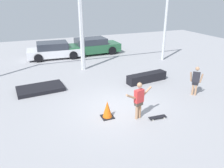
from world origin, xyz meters
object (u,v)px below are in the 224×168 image
(parked_car_green, at_px, (92,46))
(bystander, at_px, (196,80))
(grind_box, at_px, (147,78))
(manual_pad, at_px, (41,89))
(skateboarder, at_px, (139,99))
(parked_car_white, at_px, (54,50))
(traffic_cone, at_px, (107,110))
(skateboard, at_px, (158,117))

(parked_car_green, xyz_separation_m, bystander, (2.25, -9.85, 0.17))
(grind_box, height_order, manual_pad, grind_box)
(skateboarder, xyz_separation_m, grind_box, (2.40, 3.41, -0.62))
(parked_car_white, bearing_deg, traffic_cone, -83.03)
(skateboarder, height_order, grind_box, skateboarder)
(grind_box, height_order, parked_car_green, parked_car_green)
(skateboard, height_order, parked_car_white, parked_car_white)
(grind_box, bearing_deg, skateboarder, -125.10)
(grind_box, bearing_deg, parked_car_white, 119.81)
(grind_box, xyz_separation_m, parked_car_white, (-4.17, 7.27, 0.36))
(skateboarder, distance_m, parked_car_white, 10.84)
(grind_box, height_order, parked_car_white, parked_car_white)
(parked_car_white, bearing_deg, manual_pad, -101.48)
(parked_car_green, xyz_separation_m, traffic_cone, (-2.55, -10.24, -0.30))
(grind_box, distance_m, manual_pad, 5.92)
(parked_car_white, distance_m, parked_car_green, 3.18)
(grind_box, relative_size, parked_car_white, 0.57)
(skateboarder, height_order, parked_car_white, skateboarder)
(bystander, distance_m, traffic_cone, 4.84)
(skateboarder, relative_size, parked_car_green, 0.35)
(manual_pad, relative_size, traffic_cone, 3.25)
(manual_pad, bearing_deg, parked_car_green, 52.67)
(skateboarder, distance_m, manual_pad, 5.64)
(parked_car_white, bearing_deg, parked_car_green, 4.96)
(parked_car_white, relative_size, traffic_cone, 5.95)
(parked_car_green, bearing_deg, skateboarder, -98.92)
(skateboarder, height_order, parked_car_green, skateboarder)
(skateboarder, height_order, manual_pad, skateboarder)
(grind_box, distance_m, bystander, 2.85)
(manual_pad, height_order, bystander, bystander)
(skateboarder, distance_m, bystander, 3.78)
(bystander, bearing_deg, parked_car_green, -29.00)
(manual_pad, xyz_separation_m, traffic_cone, (2.30, -3.87, 0.26))
(skateboard, bearing_deg, bystander, 26.67)
(manual_pad, distance_m, parked_car_green, 8.02)
(skateboarder, distance_m, grind_box, 4.22)
(parked_car_white, height_order, bystander, bystander)
(skateboard, xyz_separation_m, manual_pad, (-4.16, 4.74, 0.04))
(parked_car_white, height_order, parked_car_green, parked_car_green)
(skateboard, bearing_deg, parked_car_green, 89.97)
(skateboard, bearing_deg, grind_box, 69.40)
(skateboard, height_order, traffic_cone, traffic_cone)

